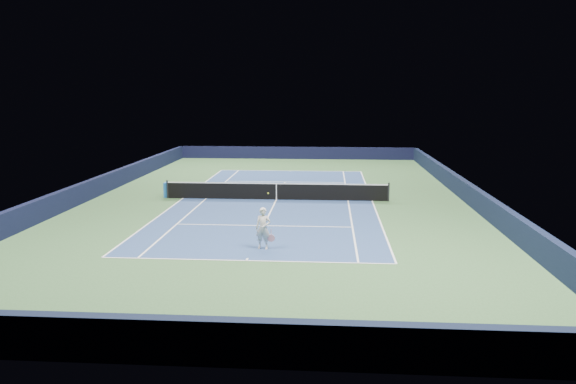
{
  "coord_description": "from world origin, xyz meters",
  "views": [
    {
      "loc": [
        3.0,
        -31.65,
        6.18
      ],
      "look_at": [
        0.89,
        -3.0,
        1.0
      ],
      "focal_mm": 35.0,
      "sensor_mm": 36.0,
      "label": 1
    }
  ],
  "objects": [
    {
      "name": "center_mark_near",
      "position": [
        0.0,
        -11.73,
        0.01
      ],
      "size": [
        0.08,
        0.3,
        0.0
      ],
      "primitive_type": "cube",
      "color": "white",
      "rests_on": "ground"
    },
    {
      "name": "baseline_near",
      "position": [
        0.0,
        -11.88,
        0.01
      ],
      "size": [
        10.97,
        0.08,
        0.0
      ],
      "primitive_type": "cube",
      "color": "white",
      "rests_on": "ground"
    },
    {
      "name": "center_service_line",
      "position": [
        0.0,
        0.0,
        0.01
      ],
      "size": [
        0.08,
        12.8,
        0.0
      ],
      "primitive_type": "cube",
      "color": "white",
      "rests_on": "ground"
    },
    {
      "name": "wall_left",
      "position": [
        -10.82,
        0.0,
        0.55
      ],
      "size": [
        0.35,
        40.0,
        1.1
      ],
      "primitive_type": "cube",
      "color": "black",
      "rests_on": "ground"
    },
    {
      "name": "tennis_player",
      "position": [
        0.44,
        -10.25,
        0.84
      ],
      "size": [
        0.8,
        1.28,
        2.1
      ],
      "color": "silver",
      "rests_on": "ground"
    },
    {
      "name": "wall_far",
      "position": [
        0.0,
        19.82,
        0.55
      ],
      "size": [
        22.0,
        0.35,
        1.1
      ],
      "primitive_type": "cube",
      "color": "black",
      "rests_on": "ground"
    },
    {
      "name": "wall_right",
      "position": [
        10.82,
        0.0,
        0.55
      ],
      "size": [
        0.35,
        40.0,
        1.1
      ],
      "primitive_type": "cube",
      "color": "#111833",
      "rests_on": "ground"
    },
    {
      "name": "sideline_doubles_left",
      "position": [
        -5.49,
        0.0,
        0.01
      ],
      "size": [
        0.08,
        23.77,
        0.0
      ],
      "primitive_type": "cube",
      "color": "white",
      "rests_on": "ground"
    },
    {
      "name": "sponsor_cube",
      "position": [
        -6.4,
        0.33,
        0.44
      ],
      "size": [
        0.59,
        0.5,
        0.87
      ],
      "color": "#1D5EB2",
      "rests_on": "ground"
    },
    {
      "name": "court_surface",
      "position": [
        0.0,
        0.0,
        0.0
      ],
      "size": [
        10.97,
        23.77,
        0.01
      ],
      "primitive_type": "cube",
      "color": "navy",
      "rests_on": "ground"
    },
    {
      "name": "tennis_net",
      "position": [
        0.0,
        0.0,
        0.5
      ],
      "size": [
        12.9,
        0.1,
        1.07
      ],
      "color": "black",
      "rests_on": "ground"
    },
    {
      "name": "sideline_singles_left",
      "position": [
        -4.12,
        0.0,
        0.01
      ],
      "size": [
        0.08,
        23.77,
        0.0
      ],
      "primitive_type": "cube",
      "color": "white",
      "rests_on": "ground"
    },
    {
      "name": "sideline_singles_right",
      "position": [
        4.12,
        0.0,
        0.01
      ],
      "size": [
        0.08,
        23.77,
        0.0
      ],
      "primitive_type": "cube",
      "color": "white",
      "rests_on": "ground"
    },
    {
      "name": "service_line_far",
      "position": [
        0.0,
        6.4,
        0.01
      ],
      "size": [
        8.23,
        0.08,
        0.0
      ],
      "primitive_type": "cube",
      "color": "white",
      "rests_on": "ground"
    },
    {
      "name": "service_line_near",
      "position": [
        0.0,
        -6.4,
        0.01
      ],
      "size": [
        8.23,
        0.08,
        0.0
      ],
      "primitive_type": "cube",
      "color": "white",
      "rests_on": "ground"
    },
    {
      "name": "wall_near",
      "position": [
        0.0,
        -19.82,
        0.55
      ],
      "size": [
        22.0,
        0.35,
        1.1
      ],
      "primitive_type": "cube",
      "color": "black",
      "rests_on": "ground"
    },
    {
      "name": "center_mark_far",
      "position": [
        0.0,
        11.73,
        0.01
      ],
      "size": [
        0.08,
        0.3,
        0.0
      ],
      "primitive_type": "cube",
      "color": "white",
      "rests_on": "ground"
    },
    {
      "name": "baseline_far",
      "position": [
        0.0,
        11.88,
        0.01
      ],
      "size": [
        10.97,
        0.08,
        0.0
      ],
      "primitive_type": "cube",
      "color": "white",
      "rests_on": "ground"
    },
    {
      "name": "sideline_doubles_right",
      "position": [
        5.49,
        0.0,
        0.01
      ],
      "size": [
        0.08,
        23.77,
        0.0
      ],
      "primitive_type": "cube",
      "color": "white",
      "rests_on": "ground"
    },
    {
      "name": "ground",
      "position": [
        0.0,
        0.0,
        0.0
      ],
      "size": [
        40.0,
        40.0,
        0.0
      ],
      "primitive_type": "plane",
      "color": "#32572F",
      "rests_on": "ground"
    }
  ]
}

